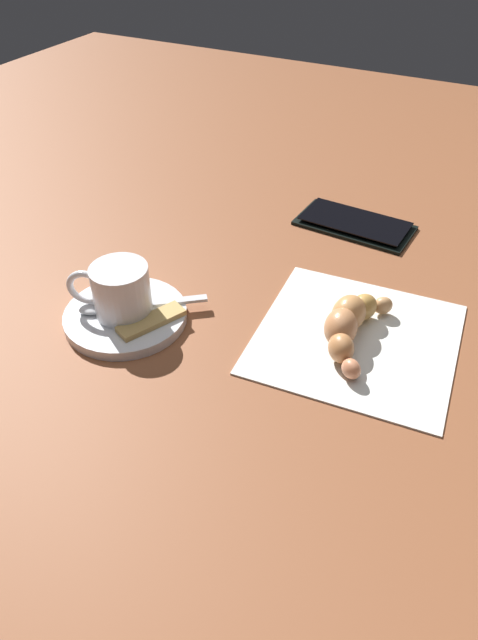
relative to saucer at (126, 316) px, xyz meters
name	(u,v)px	position (x,y,z in m)	size (l,w,h in m)	color
ground_plane	(240,318)	(-0.10, -0.06, -0.01)	(1.80, 1.80, 0.00)	brown
saucer	(126,316)	(0.00, 0.00, 0.00)	(0.13, 0.13, 0.01)	white
espresso_cup	(120,290)	(0.00, 0.00, 0.03)	(0.08, 0.06, 0.05)	white
teaspoon	(123,306)	(0.01, 0.00, 0.01)	(0.11, 0.09, 0.01)	silver
sugar_packet	(151,321)	(-0.03, 0.00, 0.01)	(0.07, 0.02, 0.01)	tan
napkin	(356,338)	(-0.22, -0.08, 0.00)	(0.19, 0.19, 0.00)	silver
croissant	(349,323)	(-0.22, -0.08, 0.02)	(0.06, 0.13, 0.04)	tan
cell_phone	(355,224)	(-0.15, -0.29, 0.00)	(0.15, 0.08, 0.01)	black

